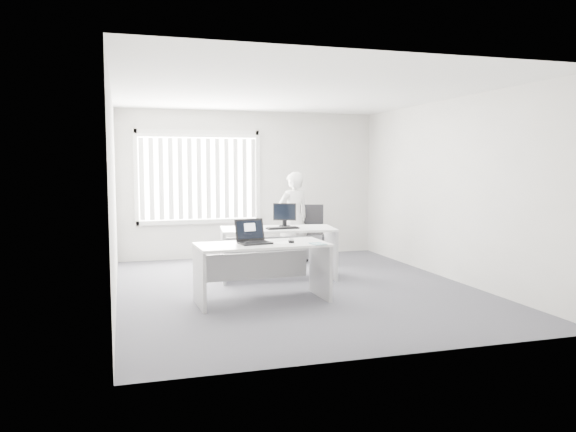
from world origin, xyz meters
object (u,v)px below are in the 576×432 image
object	(u,v)px
office_chair	(312,244)
person	(294,217)
desk_near	(262,260)
laptop	(255,232)
monitor	(285,215)
desk_far	(278,242)

from	to	relation	value
office_chair	person	distance (m)	0.62
desk_near	laptop	size ratio (longest dim) A/B	4.30
desk_near	monitor	world-z (taller)	monitor
desk_far	laptop	world-z (taller)	laptop
desk_near	monitor	xyz separation A→B (m)	(0.77, 1.59, 0.43)
desk_near	laptop	xyz separation A→B (m)	(-0.10, -0.02, 0.37)
office_chair	monitor	size ratio (longest dim) A/B	2.83
person	office_chair	bearing A→B (deg)	168.37
desk_far	office_chair	distance (m)	1.68
desk_near	desk_far	distance (m)	1.49
desk_near	desk_far	size ratio (longest dim) A/B	0.93
desk_far	person	world-z (taller)	person
desk_near	office_chair	bearing A→B (deg)	56.46
desk_far	person	xyz separation A→B (m)	(0.66, 1.30, 0.25)
desk_far	monitor	world-z (taller)	monitor
desk_near	laptop	distance (m)	0.38
desk_far	person	bearing A→B (deg)	70.44
monitor	laptop	bearing A→B (deg)	-95.49
laptop	monitor	world-z (taller)	monitor
desk_near	desk_far	world-z (taller)	desk_far
person	monitor	size ratio (longest dim) A/B	4.49
person	monitor	world-z (taller)	person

